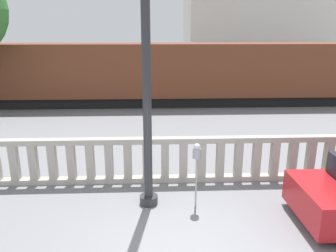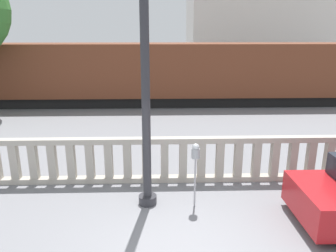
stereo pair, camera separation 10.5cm
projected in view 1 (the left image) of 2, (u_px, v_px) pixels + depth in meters
name	position (u px, v px, depth m)	size (l,w,h in m)	color
balustrade	(174.00, 160.00, 8.61)	(15.67, 0.24, 1.22)	#ADA599
lamppost	(146.00, 66.00, 6.75)	(0.42, 0.42, 5.96)	#2D2D33
parking_meter	(197.00, 156.00, 7.20)	(0.19, 0.19, 1.51)	#99999E
train_near	(170.00, 73.00, 17.64)	(28.54, 2.71, 3.85)	black
building_block	(255.00, 1.00, 31.63)	(13.30, 7.71, 13.33)	beige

